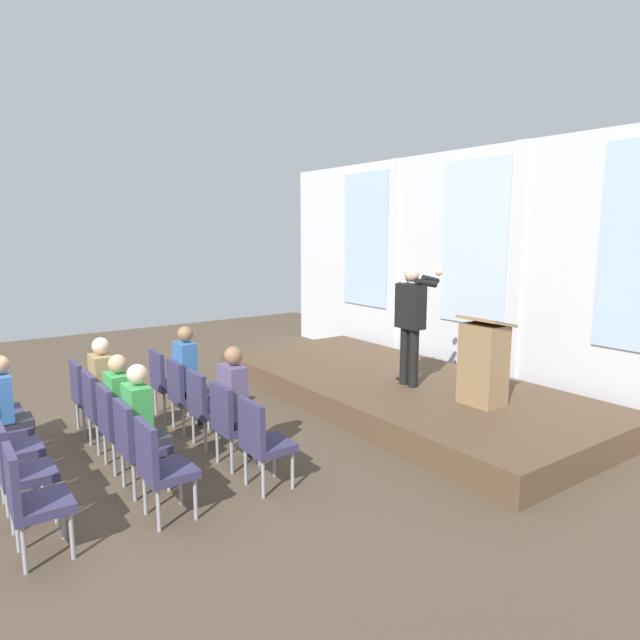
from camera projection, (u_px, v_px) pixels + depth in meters
ground_plane at (50, 484)px, 5.72m from camera, size 17.15×17.15×0.00m
rear_partition at (477, 266)px, 9.14m from camera, size 10.32×0.14×3.91m
stage_platform at (396, 389)px, 8.48m from camera, size 6.33×2.86×0.36m
speaker at (411, 317)px, 7.90m from camera, size 0.52×0.69×1.72m
mic_stand at (406, 357)px, 8.34m from camera, size 0.28×0.28×1.55m
lectern at (483, 362)px, 7.10m from camera, size 0.60×0.48×1.16m
chair_r0_c0 at (165, 379)px, 7.72m from camera, size 0.46×0.44×0.94m
chair_r0_c1 at (184, 391)px, 7.17m from camera, size 0.46×0.44×0.94m
audience_r0_c1 at (189, 373)px, 7.18m from camera, size 0.36×0.39×1.38m
chair_r0_c2 at (206, 404)px, 6.63m from camera, size 0.46×0.44×0.94m
chair_r0_c3 at (231, 420)px, 6.09m from camera, size 0.46×0.44×0.94m
audience_r0_c3 at (237, 400)px, 6.10m from camera, size 0.36×0.39×1.35m
chair_r0_c4 at (262, 438)px, 5.54m from camera, size 0.46×0.44×0.94m
chair_r1_c0 at (87, 392)px, 7.12m from camera, size 0.46×0.44×0.94m
chair_r1_c1 at (100, 405)px, 6.58m from camera, size 0.46×0.44×0.94m
audience_r1_c1 at (106, 387)px, 6.59m from camera, size 0.36×0.39×1.35m
chair_r1_c2 at (117, 421)px, 6.03m from camera, size 0.46×0.44×0.94m
audience_r1_c2 at (124, 404)px, 6.05m from camera, size 0.36×0.39×1.28m
chair_r1_c3 at (136, 440)px, 5.49m from camera, size 0.46×0.44×0.94m
audience_r1_c3 at (143, 420)px, 5.51m from camera, size 0.36×0.39×1.31m
chair_r1_c4 at (160, 464)px, 4.95m from camera, size 0.46×0.44×0.94m
chair_r2_c1 at (0, 423)px, 5.98m from camera, size 0.46×0.44×0.94m
audience_r2_c1 at (7, 406)px, 6.00m from camera, size 0.36×0.39×1.28m
chair_r2_c2 at (8, 443)px, 5.44m from camera, size 0.46×0.44×0.94m
chair_r2_c3 at (18, 466)px, 4.89m from camera, size 0.46×0.44×0.94m
chair_r2_c4 at (30, 496)px, 4.35m from camera, size 0.46×0.44×0.94m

